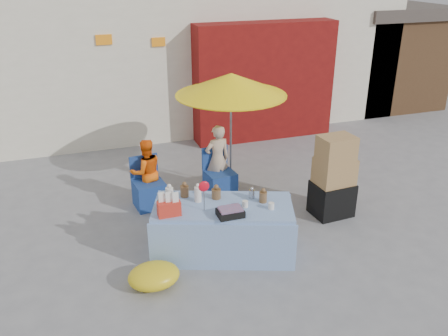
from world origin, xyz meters
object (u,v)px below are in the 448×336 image
object	(u,v)px
market_table	(223,228)
box_stack	(334,179)
chair_right	(220,182)
umbrella	(231,85)
chair_left	(149,192)
vendor_beige	(217,159)
vendor_orange	(146,172)

from	to	relation	value
market_table	box_stack	world-z (taller)	box_stack
chair_right	umbrella	bearing A→B (deg)	36.27
market_table	chair_left	size ratio (longest dim) A/B	2.52
vendor_beige	box_stack	bearing A→B (deg)	130.62
chair_right	vendor_beige	size ratio (longest dim) A/B	0.68
chair_left	box_stack	distance (m)	3.03
chair_right	vendor_beige	xyz separation A→B (m)	(0.00, 0.13, 0.37)
market_table	vendor_beige	bearing A→B (deg)	93.89
chair_left	chair_right	size ratio (longest dim) A/B	1.00
market_table	vendor_beige	size ratio (longest dim) A/B	1.71
chair_right	umbrella	world-z (taller)	umbrella
chair_left	chair_right	world-z (taller)	same
chair_left	umbrella	size ratio (longest dim) A/B	0.41
umbrella	box_stack	world-z (taller)	umbrella
chair_left	vendor_orange	world-z (taller)	vendor_orange
chair_left	umbrella	distance (m)	2.27
chair_left	umbrella	world-z (taller)	umbrella
chair_right	box_stack	size ratio (longest dim) A/B	0.63
chair_right	umbrella	xyz separation A→B (m)	(0.30, 0.28, 1.64)
vendor_orange	umbrella	bearing A→B (deg)	178.52
box_stack	vendor_beige	bearing A→B (deg)	137.62
vendor_beige	box_stack	distance (m)	2.03
vendor_beige	box_stack	world-z (taller)	box_stack
market_table	umbrella	xyz separation A→B (m)	(0.82, 1.97, 1.51)
chair_right	vendor_beige	distance (m)	0.39
chair_right	vendor_orange	bearing A→B (deg)	166.85
market_table	chair_right	world-z (taller)	market_table
market_table	chair_left	distance (m)	1.85
market_table	box_stack	xyz separation A→B (m)	(2.02, 0.46, 0.24)
umbrella	vendor_orange	bearing A→B (deg)	-174.47
vendor_orange	vendor_beige	bearing A→B (deg)	172.99
vendor_beige	chair_left	bearing A→B (deg)	-0.88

